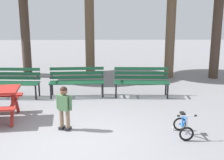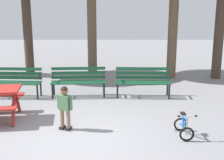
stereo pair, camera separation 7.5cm
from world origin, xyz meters
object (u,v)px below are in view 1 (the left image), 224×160
(park_bench_far_left, at_px, (12,80))
(kids_bicycle, at_px, (183,126))
(park_bench_left, at_px, (77,79))
(child_standing, at_px, (64,105))
(park_bench_right, at_px, (141,79))

(park_bench_far_left, relative_size, kids_bicycle, 2.86)
(park_bench_far_left, bearing_deg, park_bench_left, 2.12)
(park_bench_left, distance_m, kids_bicycle, 3.83)
(child_standing, bearing_deg, park_bench_far_left, 126.79)
(park_bench_right, xyz_separation_m, child_standing, (-1.93, -2.53, 0.06))
(park_bench_left, height_order, kids_bicycle, park_bench_left)
(park_bench_left, xyz_separation_m, child_standing, (-0.03, -2.56, 0.06))
(park_bench_left, bearing_deg, child_standing, -90.58)
(park_bench_right, height_order, child_standing, child_standing)
(park_bench_left, relative_size, child_standing, 1.66)
(child_standing, xyz_separation_m, kids_bicycle, (2.51, -0.34, -0.37))
(park_bench_right, xyz_separation_m, kids_bicycle, (0.57, -2.87, -0.31))
(park_bench_right, height_order, kids_bicycle, park_bench_right)
(child_standing, bearing_deg, kids_bicycle, -7.80)
(park_bench_right, bearing_deg, park_bench_left, 178.95)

